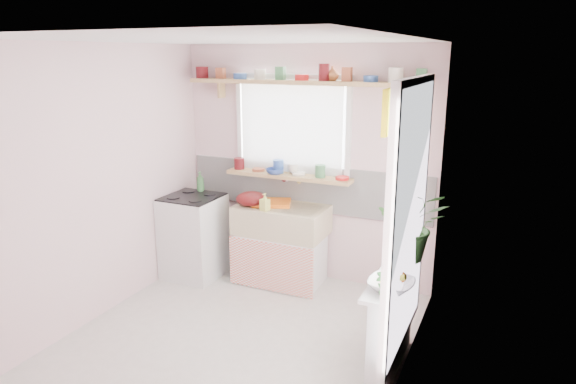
% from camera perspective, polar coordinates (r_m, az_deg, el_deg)
% --- Properties ---
extents(room, '(3.20, 3.20, 3.20)m').
position_cam_1_polar(room, '(4.57, 6.14, 2.01)').
color(room, silver).
rests_on(room, ground).
extents(sink_unit, '(0.95, 0.65, 1.11)m').
position_cam_1_polar(sink_unit, '(5.51, -0.75, -5.79)').
color(sink_unit, white).
rests_on(sink_unit, ground).
extents(cooker, '(0.58, 0.58, 0.93)m').
position_cam_1_polar(cooker, '(5.76, -10.42, -4.82)').
color(cooker, white).
rests_on(cooker, ground).
extents(radiator_ledge, '(0.22, 0.95, 0.78)m').
position_cam_1_polar(radiator_ledge, '(4.16, 11.40, -13.98)').
color(radiator_ledge, white).
rests_on(radiator_ledge, ground).
extents(windowsill, '(1.40, 0.22, 0.04)m').
position_cam_1_polar(windowsill, '(5.47, 0.06, 1.80)').
color(windowsill, tan).
rests_on(windowsill, room).
extents(pine_shelf, '(2.52, 0.24, 0.04)m').
position_cam_1_polar(pine_shelf, '(5.26, 1.54, 12.07)').
color(pine_shelf, tan).
rests_on(pine_shelf, room).
extents(shelf_crockery, '(2.47, 0.11, 0.12)m').
position_cam_1_polar(shelf_crockery, '(5.25, 1.54, 12.89)').
color(shelf_crockery, '#590F14').
rests_on(shelf_crockery, pine_shelf).
extents(sill_crockery, '(1.35, 0.11, 0.12)m').
position_cam_1_polar(sill_crockery, '(5.47, -0.42, 2.61)').
color(sill_crockery, '#590F14').
rests_on(sill_crockery, windowsill).
extents(dish_tray, '(0.47, 0.42, 0.04)m').
position_cam_1_polar(dish_tray, '(5.44, -1.80, -1.20)').
color(dish_tray, orange).
rests_on(dish_tray, sink_unit).
extents(colander, '(0.38, 0.38, 0.15)m').
position_cam_1_polar(colander, '(5.41, -4.10, -0.75)').
color(colander, '#550E0F').
rests_on(colander, sink_unit).
extents(jade_plant, '(0.64, 0.59, 0.60)m').
position_cam_1_polar(jade_plant, '(4.24, 13.53, -3.50)').
color(jade_plant, '#315D25').
rests_on(jade_plant, radiator_ledge).
extents(fruit_bowl, '(0.34, 0.34, 0.08)m').
position_cam_1_polar(fruit_bowl, '(3.76, 11.39, -10.10)').
color(fruit_bowl, white).
rests_on(fruit_bowl, radiator_ledge).
extents(herb_pot, '(0.12, 0.09, 0.22)m').
position_cam_1_polar(herb_pot, '(3.59, 10.56, -10.16)').
color(herb_pot, '#2D702F').
rests_on(herb_pot, radiator_ledge).
extents(soap_bottle_sink, '(0.10, 0.10, 0.18)m').
position_cam_1_polar(soap_bottle_sink, '(5.23, -2.58, -1.12)').
color(soap_bottle_sink, '#D9DD62').
rests_on(soap_bottle_sink, sink_unit).
extents(sill_cup, '(0.16, 0.16, 0.10)m').
position_cam_1_polar(sill_cup, '(5.49, 0.62, 2.61)').
color(sill_cup, '#F0E5D0').
rests_on(sill_cup, windowsill).
extents(sill_bowl, '(0.19, 0.19, 0.06)m').
position_cam_1_polar(sill_bowl, '(5.46, -1.47, 2.31)').
color(sill_bowl, '#2F4B9B').
rests_on(sill_bowl, windowsill).
extents(shelf_vase, '(0.14, 0.14, 0.14)m').
position_cam_1_polar(shelf_vase, '(5.20, 4.92, 12.99)').
color(shelf_vase, '#B96C39').
rests_on(shelf_vase, pine_shelf).
extents(cooker_bottle, '(0.10, 0.10, 0.22)m').
position_cam_1_polar(cooker_bottle, '(5.78, -9.72, 1.16)').
color(cooker_bottle, '#418344').
rests_on(cooker_bottle, cooker).
extents(fruit, '(0.20, 0.14, 0.10)m').
position_cam_1_polar(fruit, '(3.74, 11.55, -9.22)').
color(fruit, orange).
rests_on(fruit, fruit_bowl).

